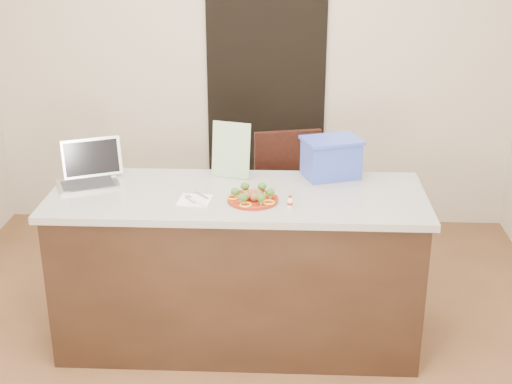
{
  "coord_description": "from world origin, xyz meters",
  "views": [
    {
      "loc": [
        0.27,
        -3.36,
        2.36
      ],
      "look_at": [
        0.1,
        0.2,
        0.95
      ],
      "focal_mm": 50.0,
      "sensor_mm": 36.0,
      "label": 1
    }
  ],
  "objects_px": {
    "napkin": "(195,200)",
    "yogurt_bottle": "(290,202)",
    "chair": "(287,199)",
    "blue_box": "(331,158)",
    "laptop": "(90,171)",
    "plate": "(253,199)",
    "island": "(238,268)"
  },
  "relations": [
    {
      "from": "napkin",
      "to": "yogurt_bottle",
      "type": "bearing_deg",
      "value": -6.85
    },
    {
      "from": "yogurt_bottle",
      "to": "chair",
      "type": "height_order",
      "value": "chair"
    },
    {
      "from": "napkin",
      "to": "blue_box",
      "type": "relative_size",
      "value": 0.44
    },
    {
      "from": "napkin",
      "to": "laptop",
      "type": "relative_size",
      "value": 0.42
    },
    {
      "from": "napkin",
      "to": "plate",
      "type": "bearing_deg",
      "value": 2.13
    },
    {
      "from": "plate",
      "to": "chair",
      "type": "xyz_separation_m",
      "value": [
        0.18,
        0.88,
        -0.35
      ]
    },
    {
      "from": "island",
      "to": "plate",
      "type": "distance_m",
      "value": 0.49
    },
    {
      "from": "island",
      "to": "chair",
      "type": "xyz_separation_m",
      "value": [
        0.27,
        0.77,
        0.11
      ]
    },
    {
      "from": "yogurt_bottle",
      "to": "laptop",
      "type": "height_order",
      "value": "laptop"
    },
    {
      "from": "napkin",
      "to": "chair",
      "type": "height_order",
      "value": "chair"
    },
    {
      "from": "laptop",
      "to": "plate",
      "type": "bearing_deg",
      "value": -37.99
    },
    {
      "from": "island",
      "to": "plate",
      "type": "height_order",
      "value": "plate"
    },
    {
      "from": "laptop",
      "to": "blue_box",
      "type": "xyz_separation_m",
      "value": [
        1.37,
        0.15,
        0.05
      ]
    },
    {
      "from": "napkin",
      "to": "chair",
      "type": "xyz_separation_m",
      "value": [
        0.49,
        0.89,
        -0.35
      ]
    },
    {
      "from": "island",
      "to": "laptop",
      "type": "distance_m",
      "value": 1.0
    },
    {
      "from": "laptop",
      "to": "blue_box",
      "type": "relative_size",
      "value": 1.05
    },
    {
      "from": "blue_box",
      "to": "chair",
      "type": "height_order",
      "value": "blue_box"
    },
    {
      "from": "laptop",
      "to": "chair",
      "type": "xyz_separation_m",
      "value": [
        1.12,
        0.63,
        -0.41
      ]
    },
    {
      "from": "yogurt_bottle",
      "to": "laptop",
      "type": "bearing_deg",
      "value": 164.38
    },
    {
      "from": "plate",
      "to": "blue_box",
      "type": "xyz_separation_m",
      "value": [
        0.43,
        0.4,
        0.11
      ]
    },
    {
      "from": "island",
      "to": "chair",
      "type": "bearing_deg",
      "value": 70.5
    },
    {
      "from": "plate",
      "to": "blue_box",
      "type": "distance_m",
      "value": 0.6
    },
    {
      "from": "yogurt_bottle",
      "to": "laptop",
      "type": "relative_size",
      "value": 0.16
    },
    {
      "from": "blue_box",
      "to": "plate",
      "type": "bearing_deg",
      "value": -156.69
    },
    {
      "from": "plate",
      "to": "blue_box",
      "type": "relative_size",
      "value": 0.72
    },
    {
      "from": "island",
      "to": "chair",
      "type": "height_order",
      "value": "chair"
    },
    {
      "from": "napkin",
      "to": "blue_box",
      "type": "bearing_deg",
      "value": 28.8
    },
    {
      "from": "plate",
      "to": "laptop",
      "type": "height_order",
      "value": "laptop"
    },
    {
      "from": "blue_box",
      "to": "laptop",
      "type": "bearing_deg",
      "value": 167.1
    },
    {
      "from": "napkin",
      "to": "yogurt_bottle",
      "type": "relative_size",
      "value": 2.7
    },
    {
      "from": "blue_box",
      "to": "chair",
      "type": "bearing_deg",
      "value": 98.16
    },
    {
      "from": "island",
      "to": "laptop",
      "type": "xyz_separation_m",
      "value": [
        -0.85,
        0.14,
        0.52
      ]
    }
  ]
}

